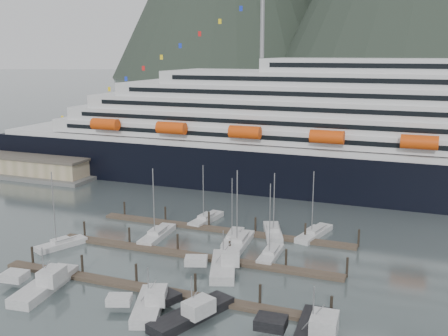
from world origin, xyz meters
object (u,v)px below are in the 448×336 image
(trawler_d, at_px, (311,335))
(sailboat_e, at_px, (206,220))
(cruise_ship, at_px, (435,143))
(sailboat_g, at_px, (314,234))
(trawler_a, at_px, (44,284))
(sailboat_d, at_px, (233,238))
(trawler_b, at_px, (148,304))
(sailboat_h, at_px, (270,255))
(sailboat_c, at_px, (239,243))
(warehouse, at_px, (27,163))
(sailboat_f, at_px, (273,233))
(sailboat_a, at_px, (61,245))
(trawler_c, at_px, (191,312))
(sailboat_b, at_px, (157,235))
(trawler_e, at_px, (222,265))

(trawler_d, bearing_deg, sailboat_e, 35.24)
(cruise_ship, height_order, sailboat_e, cruise_ship)
(sailboat_g, xyz_separation_m, trawler_a, (-29.93, -34.49, 0.46))
(sailboat_e, bearing_deg, sailboat_d, -125.61)
(sailboat_d, distance_m, trawler_d, 33.44)
(sailboat_d, bearing_deg, trawler_d, -153.64)
(sailboat_e, bearing_deg, trawler_b, -161.38)
(cruise_ship, bearing_deg, sailboat_h, -116.08)
(sailboat_c, distance_m, trawler_b, 25.47)
(warehouse, bearing_deg, trawler_d, -32.39)
(sailboat_f, xyz_separation_m, trawler_a, (-22.99, -32.46, 0.45))
(cruise_ship, xyz_separation_m, sailboat_a, (-57.03, -55.94, -11.62))
(sailboat_d, bearing_deg, trawler_c, -179.29)
(sailboat_b, distance_m, trawler_b, 26.45)
(sailboat_e, bearing_deg, sailboat_b, 165.56)
(sailboat_e, xyz_separation_m, sailboat_h, (16.50, -12.75, 0.01))
(sailboat_h, distance_m, trawler_c, 22.47)
(sailboat_b, relative_size, trawler_e, 1.18)
(sailboat_c, height_order, trawler_d, sailboat_c)
(sailboat_d, height_order, trawler_d, sailboat_d)
(sailboat_c, bearing_deg, sailboat_b, 91.49)
(sailboat_b, distance_m, sailboat_c, 14.61)
(sailboat_e, bearing_deg, sailboat_h, -120.51)
(warehouse, relative_size, trawler_d, 3.65)
(sailboat_f, bearing_deg, trawler_a, 123.74)
(sailboat_h, xyz_separation_m, trawler_b, (-9.41, -22.28, 0.42))
(trawler_c, bearing_deg, sailboat_f, 19.95)
(sailboat_g, bearing_deg, trawler_c, -179.25)
(sailboat_f, relative_size, trawler_c, 0.98)
(sailboat_c, xyz_separation_m, trawler_b, (-3.00, -25.29, 0.40))
(trawler_b, bearing_deg, cruise_ship, -45.15)
(trawler_e, bearing_deg, sailboat_b, 41.07)
(warehouse, height_order, sailboat_f, sailboat_f)
(sailboat_f, height_order, trawler_d, sailboat_f)
(cruise_ship, bearing_deg, sailboat_d, -126.43)
(sailboat_h, bearing_deg, sailboat_b, 84.56)
(warehouse, relative_size, trawler_b, 4.48)
(sailboat_h, distance_m, trawler_b, 24.19)
(sailboat_d, distance_m, sailboat_e, 11.37)
(warehouse, xyz_separation_m, sailboat_e, (62.18, -22.01, -1.84))
(sailboat_h, relative_size, trawler_d, 1.00)
(cruise_ship, height_order, sailboat_g, cruise_ship)
(trawler_b, bearing_deg, trawler_a, 69.86)
(trawler_a, height_order, trawler_e, trawler_e)
(sailboat_b, distance_m, sailboat_e, 12.08)
(warehouse, distance_m, sailboat_h, 86.04)
(sailboat_b, bearing_deg, trawler_c, -147.39)
(sailboat_b, bearing_deg, trawler_a, 165.39)
(sailboat_g, distance_m, trawler_c, 35.32)
(trawler_a, bearing_deg, sailboat_c, -43.86)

